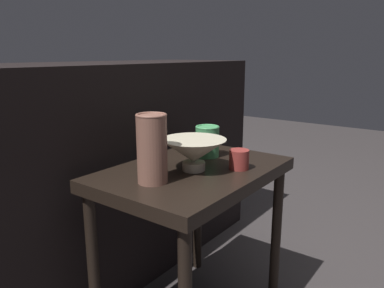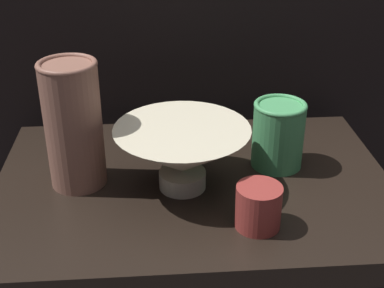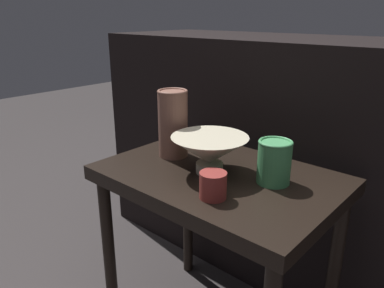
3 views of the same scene
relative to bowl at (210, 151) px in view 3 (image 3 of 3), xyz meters
name	(u,v)px [view 3 (image 3 of 3)]	position (x,y,z in m)	size (l,w,h in m)	color
table	(218,198)	(0.02, 0.02, -0.14)	(0.62, 0.43, 0.56)	black
couch_backdrop	(302,160)	(0.02, 0.53, -0.18)	(1.61, 0.50, 0.88)	black
bowl	(210,151)	(0.00, 0.00, 0.00)	(0.20, 0.20, 0.10)	beige
vase_textured_left	(173,123)	(-0.16, 0.03, 0.04)	(0.09, 0.09, 0.20)	brown
vase_colorful_right	(274,161)	(0.16, 0.06, 0.00)	(0.08, 0.08, 0.11)	#47995B
cup	(213,185)	(0.10, -0.11, -0.03)	(0.06, 0.06, 0.06)	maroon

